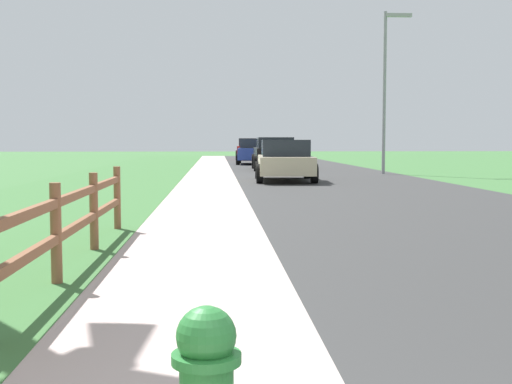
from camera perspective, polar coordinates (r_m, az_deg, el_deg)
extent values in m
plane|color=#3C6E38|center=(25.82, -1.76, 1.28)|extent=(120.00, 120.00, 0.00)
cube|color=#343434|center=(28.12, 5.27, 1.53)|extent=(7.00, 66.00, 0.01)
cube|color=#C0A8A2|center=(27.89, -8.05, 1.48)|extent=(6.00, 66.00, 0.01)
cube|color=#3C6E38|center=(28.05, -11.11, 1.46)|extent=(5.00, 66.00, 0.00)
cylinder|color=#287233|center=(2.38, -4.26, -13.97)|extent=(0.24, 0.24, 0.03)
sphere|color=#287233|center=(2.35, -4.27, -12.17)|extent=(0.21, 0.21, 0.21)
cube|color=#22612B|center=(2.33, -4.28, -10.57)|extent=(0.04, 0.04, 0.04)
cylinder|color=brown|center=(6.88, -16.71, -3.42)|extent=(0.11, 0.11, 1.01)
cylinder|color=brown|center=(8.87, -13.69, -1.63)|extent=(0.11, 0.11, 1.01)
cylinder|color=brown|center=(10.87, -11.77, -0.50)|extent=(0.11, 0.11, 1.01)
cube|color=brown|center=(5.91, -18.98, -5.23)|extent=(0.07, 10.22, 0.09)
cube|color=brown|center=(5.86, -19.07, -1.84)|extent=(0.07, 10.22, 0.09)
cube|color=#C6B793|center=(23.42, 2.47, 2.36)|extent=(2.01, 4.51, 0.60)
cube|color=#1E232B|center=(23.26, 2.49, 3.78)|extent=(1.69, 2.25, 0.57)
cylinder|color=black|center=(24.77, 0.19, 1.89)|extent=(0.25, 0.65, 0.64)
cylinder|color=black|center=(24.86, 4.37, 1.89)|extent=(0.25, 0.65, 0.64)
cylinder|color=black|center=(22.02, 0.32, 1.57)|extent=(0.25, 0.65, 0.64)
cylinder|color=black|center=(22.13, 5.01, 1.57)|extent=(0.25, 0.65, 0.64)
cube|color=black|center=(32.22, 1.59, 3.13)|extent=(1.99, 4.90, 0.75)
cube|color=#1E232B|center=(32.15, 1.60, 4.24)|extent=(1.71, 2.45, 0.50)
cylinder|color=black|center=(33.69, -0.17, 2.64)|extent=(0.24, 0.74, 0.73)
cylinder|color=black|center=(33.80, 3.02, 2.64)|extent=(0.24, 0.74, 0.73)
cylinder|color=black|center=(30.68, 0.02, 2.47)|extent=(0.24, 0.74, 0.73)
cylinder|color=black|center=(30.81, 3.52, 2.47)|extent=(0.24, 0.74, 0.73)
cube|color=navy|center=(40.03, -0.13, 3.30)|extent=(2.17, 4.40, 0.69)
cube|color=#1E232B|center=(39.96, -0.13, 4.17)|extent=(1.80, 2.10, 0.54)
cylinder|color=black|center=(41.38, -1.44, 2.92)|extent=(0.26, 0.68, 0.66)
cylinder|color=black|center=(41.37, 1.20, 2.92)|extent=(0.26, 0.68, 0.66)
cylinder|color=black|center=(38.73, -1.56, 2.82)|extent=(0.26, 0.68, 0.66)
cylinder|color=black|center=(38.71, 1.26, 2.82)|extent=(0.26, 0.68, 0.66)
cube|color=maroon|center=(48.82, -0.51, 3.53)|extent=(2.06, 4.33, 0.70)
cube|color=#1E232B|center=(48.84, -0.51, 4.28)|extent=(1.72, 2.19, 0.56)
cylinder|color=black|center=(50.15, -1.54, 3.21)|extent=(0.26, 0.72, 0.71)
cylinder|color=black|center=(50.14, 0.55, 3.22)|extent=(0.26, 0.72, 0.71)
cylinder|color=black|center=(47.53, -1.62, 3.15)|extent=(0.26, 0.72, 0.71)
cylinder|color=black|center=(47.52, 0.59, 3.15)|extent=(0.26, 0.72, 0.71)
cylinder|color=gray|center=(28.82, 10.91, 8.27)|extent=(0.14, 0.14, 6.78)
cube|color=#999999|center=(29.36, 12.08, 14.56)|extent=(1.10, 0.20, 0.14)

